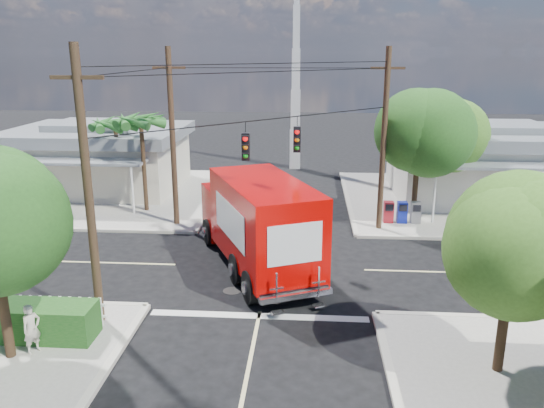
# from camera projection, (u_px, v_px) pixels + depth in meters

# --- Properties ---
(ground) EXTENTS (120.00, 120.00, 0.00)m
(ground) POSITION_uv_depth(u_px,v_px,m) (269.00, 267.00, 22.29)
(ground) COLOR black
(ground) RESTS_ON ground
(sidewalk_ne) EXTENTS (14.12, 14.12, 0.14)m
(sidewalk_ne) POSITION_uv_depth(u_px,v_px,m) (462.00, 201.00, 31.95)
(sidewalk_ne) COLOR #9A958B
(sidewalk_ne) RESTS_ON ground
(sidewalk_nw) EXTENTS (14.12, 14.12, 0.14)m
(sidewalk_nw) POSITION_uv_depth(u_px,v_px,m) (110.00, 194.00, 33.45)
(sidewalk_nw) COLOR #9A958B
(sidewalk_nw) RESTS_ON ground
(road_markings) EXTENTS (32.00, 32.00, 0.01)m
(road_markings) POSITION_uv_depth(u_px,v_px,m) (266.00, 282.00, 20.87)
(road_markings) COLOR beige
(road_markings) RESTS_ON ground
(building_ne) EXTENTS (11.80, 10.20, 4.50)m
(building_ne) POSITION_uv_depth(u_px,v_px,m) (488.00, 161.00, 32.26)
(building_ne) COLOR silver
(building_ne) RESTS_ON sidewalk_ne
(building_nw) EXTENTS (10.80, 10.20, 4.30)m
(building_nw) POSITION_uv_depth(u_px,v_px,m) (100.00, 156.00, 34.45)
(building_nw) COLOR beige
(building_nw) RESTS_ON sidewalk_nw
(radio_tower) EXTENTS (0.80, 0.80, 17.00)m
(radio_tower) POSITION_uv_depth(u_px,v_px,m) (296.00, 95.00, 39.88)
(radio_tower) COLOR silver
(radio_tower) RESTS_ON ground
(tree_ne_front) EXTENTS (4.21, 4.14, 6.66)m
(tree_ne_front) POSITION_uv_depth(u_px,v_px,m) (420.00, 133.00, 26.96)
(tree_ne_front) COLOR #422D1C
(tree_ne_front) RESTS_ON sidewalk_ne
(tree_ne_back) EXTENTS (3.77, 3.66, 5.82)m
(tree_ne_back) POSITION_uv_depth(u_px,v_px,m) (459.00, 138.00, 29.05)
(tree_ne_back) COLOR #422D1C
(tree_ne_back) RESTS_ON sidewalk_ne
(tree_se) EXTENTS (3.67, 3.54, 5.62)m
(tree_se) POSITION_uv_depth(u_px,v_px,m) (516.00, 239.00, 13.75)
(tree_se) COLOR #422D1C
(tree_se) RESTS_ON sidewalk_se
(palm_nw_front) EXTENTS (3.01, 3.08, 5.59)m
(palm_nw_front) POSITION_uv_depth(u_px,v_px,m) (141.00, 123.00, 28.60)
(palm_nw_front) COLOR #422D1C
(palm_nw_front) RESTS_ON sidewalk_nw
(palm_nw_back) EXTENTS (3.01, 3.08, 5.19)m
(palm_nw_back) POSITION_uv_depth(u_px,v_px,m) (115.00, 126.00, 30.28)
(palm_nw_back) COLOR #422D1C
(palm_nw_back) RESTS_ON sidewalk_nw
(utility_poles) EXTENTS (12.00, 10.68, 9.00)m
(utility_poles) POSITION_uv_depth(u_px,v_px,m) (234.00, 150.00, 22.65)
(utility_poles) COLOR #473321
(utility_poles) RESTS_ON ground
(picket_fence) EXTENTS (5.94, 0.06, 1.00)m
(picket_fence) POSITION_uv_depth(u_px,v_px,m) (17.00, 308.00, 17.26)
(picket_fence) COLOR silver
(picket_fence) RESTS_ON sidewalk_sw
(vending_boxes) EXTENTS (1.90, 0.50, 1.10)m
(vending_boxes) POSITION_uv_depth(u_px,v_px,m) (402.00, 212.00, 27.60)
(vending_boxes) COLOR maroon
(vending_boxes) RESTS_ON sidewalk_ne
(delivery_truck) EXTENTS (6.03, 9.28, 3.89)m
(delivery_truck) POSITION_uv_depth(u_px,v_px,m) (257.00, 222.00, 21.76)
(delivery_truck) COLOR black
(delivery_truck) RESTS_ON ground
(parked_car) EXTENTS (5.32, 2.90, 1.42)m
(parked_car) POSITION_uv_depth(u_px,v_px,m) (532.00, 244.00, 22.91)
(parked_car) COLOR silver
(parked_car) RESTS_ON ground
(pedestrian) EXTENTS (0.59, 0.66, 1.52)m
(pedestrian) POSITION_uv_depth(u_px,v_px,m) (32.00, 329.00, 15.53)
(pedestrian) COLOR beige
(pedestrian) RESTS_ON sidewalk_sw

